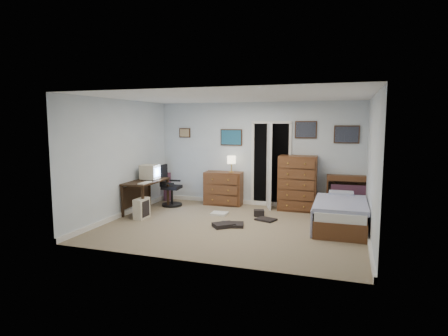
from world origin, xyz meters
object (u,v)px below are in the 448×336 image
Objects in this scene: tall_dresser at (298,183)px; bed at (340,214)px; computer_desk at (143,188)px; office_chair at (170,190)px.

bed is (0.97, -1.23, -0.35)m from tall_dresser.
bed is (4.27, 0.02, -0.27)m from computer_desk.
computer_desk reaches higher than bed.
computer_desk is 0.69× the size of bed.
computer_desk is 0.80m from office_chair.
bed is (3.97, -0.70, -0.11)m from office_chair.
computer_desk is at bearing 179.60° from bed.
computer_desk is 1.24× the size of office_chair.
tall_dresser is (3.00, 0.53, 0.24)m from office_chair.
computer_desk is 4.28m from bed.
computer_desk is at bearing -161.43° from tall_dresser.
tall_dresser is at bearing 20.31° from computer_desk.
office_chair is 3.05m from tall_dresser.
office_chair is 4.03m from bed.
office_chair is at bearing 66.59° from computer_desk.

